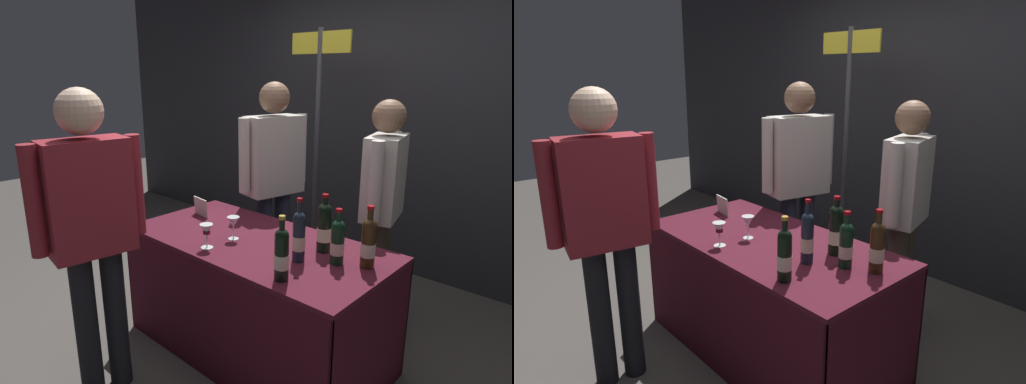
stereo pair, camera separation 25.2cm
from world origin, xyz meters
TOP-DOWN VIEW (x-y plane):
  - ground_plane at (0.00, 0.00)m, footprint 12.00×12.00m
  - back_partition at (0.00, 1.77)m, footprint 7.54×0.12m
  - tasting_table at (0.00, 0.00)m, footprint 1.60×0.79m
  - featured_wine_bottle at (0.39, 0.14)m, footprint 0.08×0.08m
  - display_bottle_0 at (0.36, -0.06)m, footprint 0.07×0.07m
  - display_bottle_1 at (0.67, 0.12)m, footprint 0.08×0.08m
  - display_bottle_2 at (0.53, 0.05)m, footprint 0.07×0.07m
  - display_bottle_3 at (0.43, -0.29)m, footprint 0.07×0.07m
  - wine_glass_near_vendor at (-0.13, -0.27)m, footprint 0.08×0.08m
  - wine_glass_mid at (-0.11, -0.08)m, footprint 0.08×0.08m
  - brochure_stand at (-0.59, 0.08)m, footprint 0.16×0.04m
  - vendor_presenter at (-0.43, 0.66)m, footprint 0.30×0.60m
  - vendor_assistant at (0.38, 0.83)m, footprint 0.30×0.55m
  - taster_foreground_right at (-0.38, -0.82)m, footprint 0.27×0.57m
  - booth_signpost at (-0.40, 1.17)m, footprint 0.54×0.04m

SIDE VIEW (x-z plane):
  - ground_plane at x=0.00m, z-range 0.00..0.00m
  - tasting_table at x=0.00m, z-range 0.15..0.90m
  - brochure_stand at x=-0.59m, z-range 0.75..0.87m
  - wine_glass_mid at x=-0.11m, z-range 0.78..0.92m
  - wine_glass_near_vendor at x=-0.13m, z-range 0.78..0.92m
  - display_bottle_2 at x=0.53m, z-range 0.72..1.02m
  - display_bottle_3 at x=0.43m, z-range 0.72..1.05m
  - display_bottle_1 at x=0.67m, z-range 0.72..1.05m
  - display_bottle_0 at x=0.36m, z-range 0.72..1.06m
  - featured_wine_bottle at x=0.39m, z-range 0.73..1.06m
  - vendor_assistant at x=0.38m, z-range 0.14..1.70m
  - taster_foreground_right at x=-0.38m, z-range 0.16..1.82m
  - vendor_presenter at x=-0.43m, z-range 0.17..1.82m
  - booth_signpost at x=-0.40m, z-range 0.24..2.29m
  - back_partition at x=0.00m, z-range 0.00..2.87m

